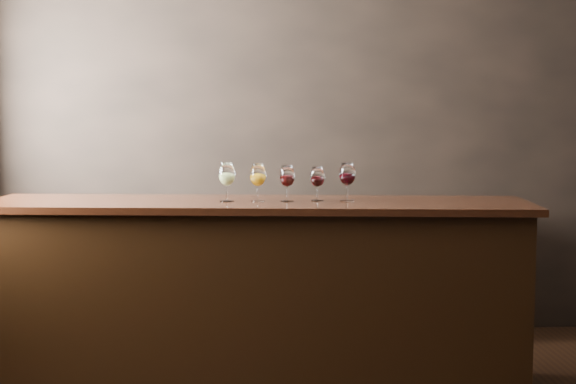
{
  "coord_description": "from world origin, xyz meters",
  "views": [
    {
      "loc": [
        -0.63,
        -3.37,
        1.54
      ],
      "look_at": [
        -0.41,
        1.06,
        1.11
      ],
      "focal_mm": 50.0,
      "sensor_mm": 36.0,
      "label": 1
    }
  ],
  "objects_px": {
    "glass_red_a": "(287,177)",
    "glass_red_c": "(347,175)",
    "glass_amber": "(258,176)",
    "glass_red_b": "(317,178)",
    "back_bar_shelf": "(271,272)",
    "bar_counter": "(256,298)",
    "glass_white": "(227,175)"
  },
  "relations": [
    {
      "from": "glass_red_a",
      "to": "glass_red_c",
      "type": "height_order",
      "value": "glass_red_c"
    },
    {
      "from": "glass_amber",
      "to": "glass_red_b",
      "type": "distance_m",
      "value": 0.33
    },
    {
      "from": "glass_red_c",
      "to": "back_bar_shelf",
      "type": "bearing_deg",
      "value": 111.63
    },
    {
      "from": "bar_counter",
      "to": "glass_red_a",
      "type": "bearing_deg",
      "value": -0.15
    },
    {
      "from": "back_bar_shelf",
      "to": "glass_white",
      "type": "bearing_deg",
      "value": -105.61
    },
    {
      "from": "back_bar_shelf",
      "to": "glass_red_a",
      "type": "xyz_separation_m",
      "value": [
        0.06,
        -0.98,
        0.73
      ]
    },
    {
      "from": "glass_amber",
      "to": "glass_red_c",
      "type": "distance_m",
      "value": 0.5
    },
    {
      "from": "glass_red_a",
      "to": "glass_red_b",
      "type": "distance_m",
      "value": 0.17
    },
    {
      "from": "glass_white",
      "to": "glass_red_b",
      "type": "height_order",
      "value": "glass_white"
    },
    {
      "from": "bar_counter",
      "to": "glass_amber",
      "type": "distance_m",
      "value": 0.69
    },
    {
      "from": "glass_white",
      "to": "glass_red_c",
      "type": "relative_size",
      "value": 1.0
    },
    {
      "from": "glass_amber",
      "to": "glass_red_b",
      "type": "xyz_separation_m",
      "value": [
        0.33,
        0.01,
        -0.01
      ]
    },
    {
      "from": "back_bar_shelf",
      "to": "glass_amber",
      "type": "height_order",
      "value": "glass_amber"
    },
    {
      "from": "back_bar_shelf",
      "to": "glass_white",
      "type": "relative_size",
      "value": 12.0
    },
    {
      "from": "glass_red_a",
      "to": "glass_amber",
      "type": "bearing_deg",
      "value": 178.22
    },
    {
      "from": "bar_counter",
      "to": "glass_red_a",
      "type": "distance_m",
      "value": 0.71
    },
    {
      "from": "glass_amber",
      "to": "glass_red_c",
      "type": "bearing_deg",
      "value": -1.47
    },
    {
      "from": "glass_white",
      "to": "glass_red_a",
      "type": "xyz_separation_m",
      "value": [
        0.33,
        -0.0,
        -0.01
      ]
    },
    {
      "from": "back_bar_shelf",
      "to": "glass_white",
      "type": "xyz_separation_m",
      "value": [
        -0.27,
        -0.98,
        0.74
      ]
    },
    {
      "from": "glass_amber",
      "to": "glass_red_c",
      "type": "height_order",
      "value": "glass_red_c"
    },
    {
      "from": "glass_white",
      "to": "glass_red_b",
      "type": "xyz_separation_m",
      "value": [
        0.5,
        0.02,
        -0.02
      ]
    },
    {
      "from": "bar_counter",
      "to": "glass_red_b",
      "type": "height_order",
      "value": "glass_red_b"
    },
    {
      "from": "glass_white",
      "to": "glass_amber",
      "type": "bearing_deg",
      "value": 0.45
    },
    {
      "from": "bar_counter",
      "to": "glass_red_a",
      "type": "height_order",
      "value": "glass_red_a"
    },
    {
      "from": "bar_counter",
      "to": "back_bar_shelf",
      "type": "bearing_deg",
      "value": 88.63
    },
    {
      "from": "glass_amber",
      "to": "glass_red_a",
      "type": "relative_size",
      "value": 1.04
    },
    {
      "from": "glass_amber",
      "to": "glass_red_a",
      "type": "xyz_separation_m",
      "value": [
        0.16,
        -0.01,
        -0.01
      ]
    },
    {
      "from": "back_bar_shelf",
      "to": "glass_white",
      "type": "distance_m",
      "value": 1.26
    },
    {
      "from": "glass_red_c",
      "to": "glass_red_b",
      "type": "bearing_deg",
      "value": 170.54
    },
    {
      "from": "glass_amber",
      "to": "glass_red_a",
      "type": "bearing_deg",
      "value": -1.78
    },
    {
      "from": "glass_red_b",
      "to": "back_bar_shelf",
      "type": "bearing_deg",
      "value": 103.38
    },
    {
      "from": "glass_red_b",
      "to": "glass_red_c",
      "type": "xyz_separation_m",
      "value": [
        0.16,
        -0.03,
        0.02
      ]
    }
  ]
}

